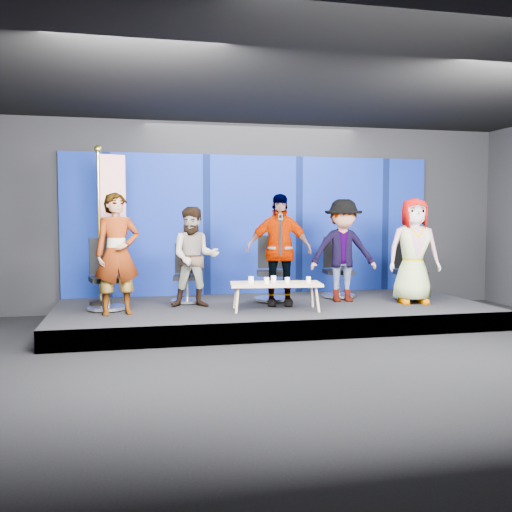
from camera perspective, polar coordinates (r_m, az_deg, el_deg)
The scene contains 21 objects.
ground at distance 7.20m, azimuth 6.52°, elevation -10.18°, with size 10.00×10.00×0.00m, color black.
room_walls at distance 7.02m, azimuth 6.68°, elevation 9.45°, with size 10.02×8.02×3.51m.
riser at distance 9.52m, azimuth 1.60°, elevation -5.75°, with size 7.00×3.00×0.30m, color black.
backdrop at distance 10.80m, azimuth -0.26°, elevation 3.13°, with size 7.00×0.08×2.60m, color navy.
chair_a at distance 9.21m, azimuth -14.71°, elevation -2.96°, with size 0.74×0.74×1.12m.
panelist_a at distance 8.68m, azimuth -13.70°, elevation 0.21°, with size 0.66×0.43×1.81m, color black.
chair_b at distance 9.73m, azimuth -6.93°, elevation -2.72°, with size 0.63×0.63×1.00m.
panelist_b at distance 9.21m, azimuth -6.16°, elevation -0.10°, with size 0.78×0.61×1.61m, color black.
chair_c at distance 9.86m, azimuth 1.58°, elevation -2.36°, with size 0.74×0.74×1.13m.
panelist_c at distance 9.32m, azimuth 2.28°, elevation 0.63°, with size 1.07×0.45×1.83m, color black.
chair_d at distance 10.41m, azimuth 8.16°, elevation -2.15°, with size 0.68×0.68×1.08m.
panelist_d at distance 9.87m, azimuth 8.71°, elevation 0.55°, with size 1.13×0.65×1.75m, color black.
chair_e at distance 10.45m, azimuth 15.08°, elevation -2.20°, with size 0.71×0.71×1.09m.
panelist_e at distance 9.90m, azimuth 15.49°, elevation 0.50°, with size 0.86×0.56×1.77m, color black.
coffee_table at distance 8.86m, azimuth 1.99°, elevation -2.91°, with size 1.46×0.77×0.43m.
mug_a at distance 8.82m, azimuth -0.50°, elevation -2.39°, with size 0.09×0.09×0.10m, color silver.
mug_b at distance 8.75m, azimuth 1.06°, elevation -2.46°, with size 0.08×0.08×0.09m, color silver.
mug_c at distance 8.95m, azimuth 1.76°, elevation -2.30°, with size 0.08×0.08×0.10m, color silver.
mug_d at distance 8.81m, azimuth 3.15°, elevation -2.44°, with size 0.08×0.08×0.09m, color silver.
mug_e at distance 8.96m, azimuth 5.27°, elevation -2.35°, with size 0.07×0.07×0.09m, color silver.
flag_stand at distance 9.39m, azimuth -14.63°, elevation 3.27°, with size 0.59×0.34×2.57m.
Camera 1 is at (-2.28, -6.60, 1.75)m, focal length 40.00 mm.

